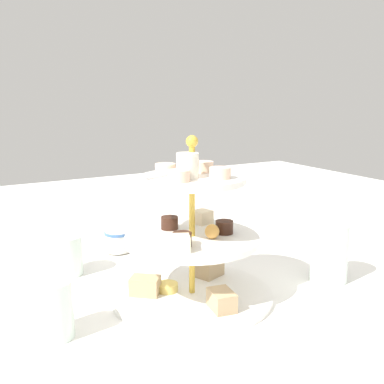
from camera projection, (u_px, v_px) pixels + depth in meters
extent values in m
plane|color=white|center=(192.00, 297.00, 0.80)|extent=(2.40, 2.40, 0.00)
cylinder|color=white|center=(192.00, 295.00, 0.80)|extent=(0.27, 0.27, 0.01)
cylinder|color=white|center=(192.00, 239.00, 0.78)|extent=(0.23, 0.23, 0.01)
cylinder|color=white|center=(192.00, 179.00, 0.76)|extent=(0.18, 0.18, 0.01)
cylinder|color=gold|center=(192.00, 222.00, 0.78)|extent=(0.01, 0.01, 0.27)
sphere|color=gold|center=(192.00, 141.00, 0.75)|extent=(0.02, 0.02, 0.02)
cube|color=tan|center=(222.00, 300.00, 0.74)|extent=(0.04, 0.05, 0.03)
cube|color=tan|center=(210.00, 268.00, 0.87)|extent=(0.06, 0.05, 0.03)
cube|color=tan|center=(145.00, 286.00, 0.79)|extent=(0.06, 0.06, 0.03)
cylinder|color=#E5C660|center=(168.00, 287.00, 0.81)|extent=(0.04, 0.04, 0.01)
cylinder|color=#381E14|center=(224.00, 227.00, 0.79)|extent=(0.03, 0.03, 0.02)
cylinder|color=#381E14|center=(170.00, 223.00, 0.82)|extent=(0.03, 0.03, 0.02)
cylinder|color=#381E14|center=(182.00, 239.00, 0.73)|extent=(0.03, 0.03, 0.02)
cube|color=beige|center=(180.00, 243.00, 0.70)|extent=(0.04, 0.04, 0.02)
cube|color=beige|center=(202.00, 217.00, 0.85)|extent=(0.04, 0.04, 0.02)
sphere|color=gold|center=(212.00, 231.00, 0.76)|extent=(0.02, 0.02, 0.02)
cylinder|color=beige|center=(220.00, 173.00, 0.74)|extent=(0.03, 0.03, 0.02)
cylinder|color=beige|center=(204.00, 167.00, 0.80)|extent=(0.03, 0.03, 0.02)
cylinder|color=beige|center=(165.00, 169.00, 0.78)|extent=(0.03, 0.03, 0.02)
cylinder|color=beige|center=(179.00, 176.00, 0.72)|extent=(0.03, 0.03, 0.02)
cylinder|color=white|center=(188.00, 166.00, 0.74)|extent=(0.04, 0.04, 0.04)
cube|color=silver|center=(204.00, 171.00, 0.80)|extent=(0.09, 0.04, 0.00)
cube|color=silver|center=(163.00, 175.00, 0.76)|extent=(0.09, 0.04, 0.00)
cylinder|color=silver|center=(330.00, 252.00, 0.87)|extent=(0.07, 0.07, 0.11)
cylinder|color=silver|center=(66.00, 255.00, 0.90)|extent=(0.06, 0.06, 0.08)
cylinder|color=white|center=(119.00, 252.00, 1.03)|extent=(0.09, 0.09, 0.01)
cylinder|color=white|center=(118.00, 241.00, 1.02)|extent=(0.06, 0.06, 0.04)
cylinder|color=#4772B2|center=(118.00, 232.00, 1.02)|extent=(0.06, 0.06, 0.01)
cube|color=silver|center=(216.00, 241.00, 1.11)|extent=(0.14, 0.12, 0.00)
cylinder|color=silver|center=(52.00, 309.00, 0.67)|extent=(0.06, 0.06, 0.09)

